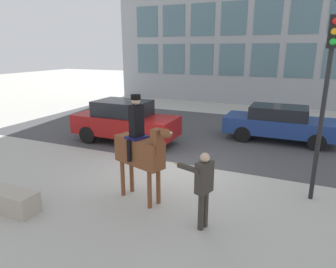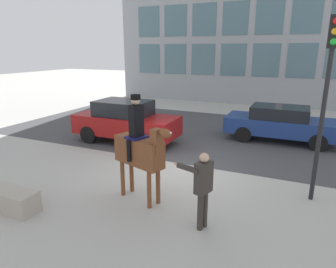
{
  "view_description": "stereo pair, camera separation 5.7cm",
  "coord_description": "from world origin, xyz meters",
  "px_view_note": "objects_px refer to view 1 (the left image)",
  "views": [
    {
      "loc": [
        3.46,
        -8.39,
        3.74
      ],
      "look_at": [
        0.36,
        -1.35,
        1.56
      ],
      "focal_mm": 32.0,
      "sensor_mm": 36.0,
      "label": 1
    },
    {
      "loc": [
        3.51,
        -8.36,
        3.74
      ],
      "look_at": [
        0.36,
        -1.35,
        1.56
      ],
      "focal_mm": 32.0,
      "sensor_mm": 36.0,
      "label": 2
    }
  ],
  "objects_px": {
    "mounted_horse_lead": "(140,148)",
    "street_car_near_lane": "(125,121)",
    "traffic_light": "(327,84)",
    "pedestrian_bystander": "(203,185)",
    "planter_ledge": "(4,199)",
    "street_car_far_lane": "(280,123)"
  },
  "relations": [
    {
      "from": "street_car_near_lane",
      "to": "traffic_light",
      "type": "xyz_separation_m",
      "value": [
        7.03,
        -2.34,
        2.08
      ]
    },
    {
      "from": "street_car_far_lane",
      "to": "planter_ledge",
      "type": "distance_m",
      "value": 10.37
    },
    {
      "from": "mounted_horse_lead",
      "to": "pedestrian_bystander",
      "type": "height_order",
      "value": "mounted_horse_lead"
    },
    {
      "from": "mounted_horse_lead",
      "to": "street_car_far_lane",
      "type": "xyz_separation_m",
      "value": [
        2.83,
        6.94,
        -0.61
      ]
    },
    {
      "from": "pedestrian_bystander",
      "to": "mounted_horse_lead",
      "type": "bearing_deg",
      "value": -0.25
    },
    {
      "from": "mounted_horse_lead",
      "to": "street_car_near_lane",
      "type": "height_order",
      "value": "mounted_horse_lead"
    },
    {
      "from": "traffic_light",
      "to": "planter_ledge",
      "type": "bearing_deg",
      "value": -152.53
    },
    {
      "from": "mounted_horse_lead",
      "to": "street_car_near_lane",
      "type": "relative_size",
      "value": 0.63
    },
    {
      "from": "street_car_near_lane",
      "to": "pedestrian_bystander",
      "type": "bearing_deg",
      "value": -44.43
    },
    {
      "from": "mounted_horse_lead",
      "to": "street_car_near_lane",
      "type": "bearing_deg",
      "value": 144.12
    },
    {
      "from": "mounted_horse_lead",
      "to": "traffic_light",
      "type": "height_order",
      "value": "traffic_light"
    },
    {
      "from": "planter_ledge",
      "to": "mounted_horse_lead",
      "type": "bearing_deg",
      "value": 31.69
    },
    {
      "from": "street_car_near_lane",
      "to": "traffic_light",
      "type": "bearing_deg",
      "value": -18.43
    },
    {
      "from": "mounted_horse_lead",
      "to": "street_car_far_lane",
      "type": "height_order",
      "value": "mounted_horse_lead"
    },
    {
      "from": "pedestrian_bystander",
      "to": "street_car_near_lane",
      "type": "height_order",
      "value": "street_car_near_lane"
    },
    {
      "from": "traffic_light",
      "to": "pedestrian_bystander",
      "type": "bearing_deg",
      "value": -132.38
    },
    {
      "from": "pedestrian_bystander",
      "to": "street_car_far_lane",
      "type": "xyz_separation_m",
      "value": [
        1.01,
        7.53,
        -0.24
      ]
    },
    {
      "from": "mounted_horse_lead",
      "to": "street_car_near_lane",
      "type": "xyz_separation_m",
      "value": [
        -3.02,
        4.15,
        -0.49
      ]
    },
    {
      "from": "planter_ledge",
      "to": "pedestrian_bystander",
      "type": "bearing_deg",
      "value": 13.93
    },
    {
      "from": "pedestrian_bystander",
      "to": "street_car_near_lane",
      "type": "relative_size",
      "value": 0.4
    },
    {
      "from": "pedestrian_bystander",
      "to": "street_car_far_lane",
      "type": "relative_size",
      "value": 0.38
    },
    {
      "from": "street_car_near_lane",
      "to": "traffic_light",
      "type": "distance_m",
      "value": 7.7
    }
  ]
}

